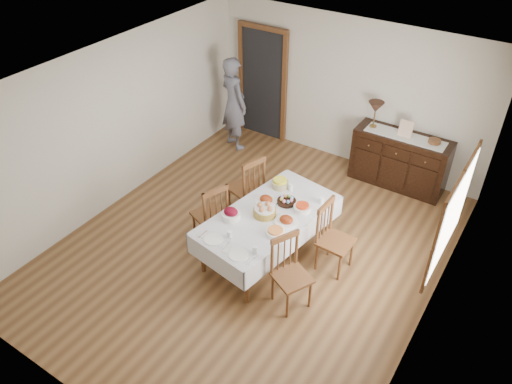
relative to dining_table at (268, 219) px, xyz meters
The scene contains 26 objects.
ground 0.67m from the dining_table, behind, with size 6.00×6.00×0.00m, color brown.
room_shell 1.16m from the dining_table, 135.07° to the left, with size 5.02×6.02×2.65m.
dining_table is the anchor object (origin of this frame).
chair_left_near 0.85m from the dining_table, 164.51° to the right, with size 0.56×0.56×1.04m.
chair_left_far 0.93m from the dining_table, 141.51° to the left, with size 0.57×0.57×1.09m.
chair_right_near 0.93m from the dining_table, 41.15° to the right, with size 0.57×0.57×1.02m.
chair_right_far 0.91m from the dining_table, 16.53° to the left, with size 0.46×0.46×1.05m.
sideboard 2.85m from the dining_table, 70.95° to the left, with size 1.57×0.57×0.94m.
person 3.11m from the dining_table, 133.77° to the left, with size 0.59×0.38×1.89m, color slate.
bread_basket 0.16m from the dining_table, 139.05° to the right, with size 0.32×0.32×0.18m.
egg_basket 0.39m from the dining_table, 77.88° to the left, with size 0.27×0.27×0.10m.
ham_platter_a 0.32m from the dining_table, 127.92° to the left, with size 0.32×0.32×0.11m.
ham_platter_b 0.31m from the dining_table, ahead, with size 0.32×0.32×0.11m.
beet_bowl 0.54m from the dining_table, 138.27° to the right, with size 0.26×0.26×0.16m.
carrot_bowl 0.50m from the dining_table, 44.84° to the left, with size 0.24×0.24×0.10m.
pineapple_bowl 0.69m from the dining_table, 107.27° to the left, with size 0.25×0.25×0.13m.
casserole_dish 0.43m from the dining_table, 45.25° to the right, with size 0.26×0.26×0.07m.
butter_dish 0.18m from the dining_table, 123.90° to the right, with size 0.15×0.11×0.07m.
setting_left 0.82m from the dining_table, 109.76° to the right, with size 0.44×0.31×0.10m.
setting_right 0.86m from the dining_table, 79.17° to the right, with size 0.44×0.31×0.10m.
glass_far_a 0.67m from the dining_table, 91.90° to the left, with size 0.06×0.06×0.11m.
glass_far_b 0.81m from the dining_table, 51.51° to the left, with size 0.07×0.07×0.10m.
runner 2.85m from the dining_table, 70.37° to the left, with size 1.30×0.35×0.01m.
table_lamp 2.79m from the dining_table, 81.86° to the left, with size 0.26×0.26×0.46m.
picture_frame 2.86m from the dining_table, 70.70° to the left, with size 0.22×0.08×0.28m.
deco_bowl 3.08m from the dining_table, 62.69° to the left, with size 0.20×0.20×0.06m.
Camera 1 is at (3.00, -4.52, 4.99)m, focal length 35.00 mm.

